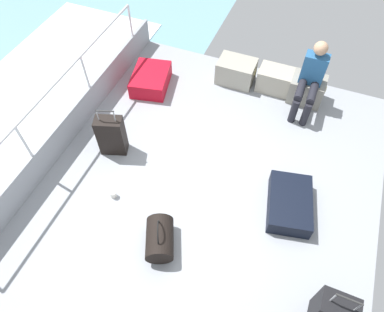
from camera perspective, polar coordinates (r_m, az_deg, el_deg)
name	(u,v)px	position (r m, az deg, el deg)	size (l,w,h in m)	color
ground_plane	(208,186)	(4.84, 2.64, -4.81)	(4.40, 5.20, 0.06)	gray
gunwale_port	(68,129)	(5.42, -19.39, 4.13)	(0.06, 5.20, 0.45)	gray
railing_port	(56,101)	(5.04, -21.09, 8.26)	(0.04, 4.20, 1.02)	silver
sea_wake	(4,127)	(6.66, -28.02, 4.11)	(12.00, 12.00, 0.01)	#6B99A8
cargo_crate_0	(236,71)	(6.10, 7.12, 13.37)	(0.64, 0.44, 0.40)	gray
cargo_crate_1	(277,80)	(6.06, 13.48, 11.79)	(0.64, 0.38, 0.38)	#9E9989
cargo_crate_2	(307,89)	(6.00, 17.97, 10.19)	(0.56, 0.42, 0.41)	gray
passenger_seated	(311,78)	(5.62, 18.61, 11.85)	(0.34, 0.66, 1.11)	#26598C
suitcase_0	(151,80)	(6.04, -6.65, 12.13)	(0.70, 0.84, 0.27)	#B70C1E
suitcase_1	(289,204)	(4.69, 15.42, -7.39)	(0.67, 0.89, 0.24)	black
suitcase_2	(333,312)	(4.14, 21.72, -22.34)	(0.38, 0.27, 0.77)	black
suitcase_3	(111,135)	(5.04, -12.83, 3.24)	(0.42, 0.32, 0.81)	black
duffel_bag	(160,239)	(4.28, -5.23, -13.09)	(0.50, 0.58, 0.48)	black
paper_cup	(113,194)	(4.79, -12.55, -6.04)	(0.08, 0.08, 0.10)	white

